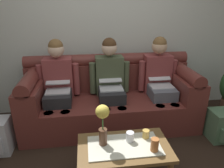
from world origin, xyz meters
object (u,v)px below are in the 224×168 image
Objects in this scene: cup_near_right at (155,145)px; coffee_table at (124,150)px; backpack_right at (222,126)px; person_middle at (110,80)px; flower_vase at (103,120)px; person_left at (58,82)px; person_right at (159,78)px; couch at (110,99)px; cup_near_left at (130,137)px; cup_far_center at (146,134)px.

coffee_table is at bearing 156.98° from cup_near_right.
backpack_right is at bearing 27.78° from cup_near_right.
person_middle reaches higher than flower_vase.
person_left is 0.70m from person_middle.
person_right is (0.70, 0.00, -0.00)m from person_middle.
couch is 1.92× the size of person_right.
coffee_table is 0.14m from cup_near_left.
person_left is 3.09× the size of backpack_right.
couch reaches higher than flower_vase.
cup_far_center is at bearing -76.58° from person_middle.
cup_near_right is at bearing -51.00° from person_left.
flower_vase is 0.52m from cup_near_right.
cup_near_right is 0.32× the size of backpack_right.
person_right reaches higher than cup_far_center.
person_middle is at bearing 156.28° from backpack_right.
cup_near_left is at bearing 138.78° from cup_near_right.
coffee_table is 6.96× the size of cup_near_right.
cup_near_left is 1.14× the size of cup_far_center.
couch is 18.62× the size of cup_near_right.
couch is 0.76m from person_left.
flower_vase is at bearing -100.80° from couch.
person_left is 1.29m from cup_near_left.
person_left reaches higher than backpack_right.
person_middle is at bearing 79.16° from flower_vase.
cup_far_center is at bearing 10.63° from cup_near_left.
person_middle is at bearing 90.00° from coffee_table.
couch is 1.03m from cup_near_left.
person_right is at bearing 58.13° from cup_near_left.
person_right is at bearing 48.92° from flower_vase.
cup_near_right is 1.28m from backpack_right.
person_middle is 14.41× the size of cup_far_center.
person_middle reaches higher than backpack_right.
person_left is 1.00× the size of person_right.
cup_far_center is at bearing 96.74° from cup_near_right.
person_left is at bearing 129.00° from cup_near_right.
person_middle is 0.70m from person_right.
cup_near_right is 1.49× the size of cup_far_center.
person_right is (0.70, -0.00, 0.29)m from couch.
person_middle is 1.00× the size of person_right.
person_left reaches higher than cup_near_right.
person_right is at bearing 0.01° from person_left.
cup_far_center is (0.23, -0.98, -0.22)m from person_middle.
coffee_table is (0.00, -1.08, -0.03)m from couch.
person_left is 1.14m from flower_vase.
person_left is 14.41× the size of cup_far_center.
couch is 1.02m from cup_far_center.
cup_near_left is (0.07, 0.06, 0.11)m from coffee_table.
cup_near_right reaches higher than coffee_table.
cup_far_center is (0.23, -0.99, 0.07)m from couch.
flower_vase reaches higher than cup_far_center.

